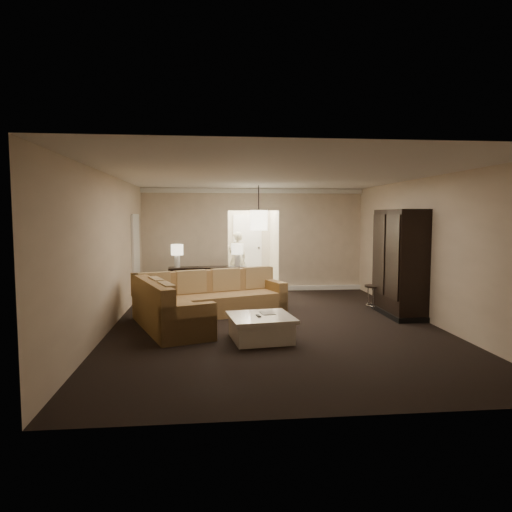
{
  "coord_description": "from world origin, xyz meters",
  "views": [
    {
      "loc": [
        -1.2,
        -8.39,
        2.05
      ],
      "look_at": [
        -0.22,
        1.2,
        1.2
      ],
      "focal_mm": 32.0,
      "sensor_mm": 36.0,
      "label": 1
    }
  ],
  "objects": [
    {
      "name": "side_door",
      "position": [
        -2.97,
        2.8,
        1.05
      ],
      "size": [
        0.05,
        0.9,
        2.1
      ],
      "primitive_type": "cube",
      "color": "white",
      "rests_on": "ground"
    },
    {
      "name": "baseboard",
      "position": [
        0.0,
        3.95,
        0.06
      ],
      "size": [
        6.0,
        0.1,
        0.12
      ],
      "primitive_type": "cube",
      "color": "white",
      "rests_on": "ground"
    },
    {
      "name": "ground",
      "position": [
        0.0,
        0.0,
        0.0
      ],
      "size": [
        8.0,
        8.0,
        0.0
      ],
      "primitive_type": "plane",
      "color": "black",
      "rests_on": "ground"
    },
    {
      "name": "coffee_table",
      "position": [
        -0.37,
        -1.02,
        0.21
      ],
      "size": [
        1.14,
        1.14,
        0.43
      ],
      "rotation": [
        0.0,
        0.0,
        0.13
      ],
      "color": "beige",
      "rests_on": "ground"
    },
    {
      "name": "ceiling",
      "position": [
        0.0,
        0.0,
        2.8
      ],
      "size": [
        6.0,
        8.0,
        0.02
      ],
      "primitive_type": "cube",
      "color": "silver",
      "rests_on": "wall_back"
    },
    {
      "name": "table_lamp_left",
      "position": [
        -2.01,
        3.15,
        1.15
      ],
      "size": [
        0.3,
        0.3,
        0.58
      ],
      "color": "silver",
      "rests_on": "console_table"
    },
    {
      "name": "crown_molding",
      "position": [
        0.0,
        3.95,
        2.73
      ],
      "size": [
        6.0,
        0.1,
        0.12
      ],
      "primitive_type": "cube",
      "color": "white",
      "rests_on": "wall_back"
    },
    {
      "name": "wall_right",
      "position": [
        3.0,
        0.0,
        1.4
      ],
      "size": [
        0.04,
        8.0,
        2.8
      ],
      "primitive_type": "cube",
      "color": "beige",
      "rests_on": "ground"
    },
    {
      "name": "wall_back",
      "position": [
        0.0,
        4.0,
        1.4
      ],
      "size": [
        6.0,
        0.04,
        2.8
      ],
      "primitive_type": "cube",
      "color": "beige",
      "rests_on": "ground"
    },
    {
      "name": "wall_front",
      "position": [
        0.0,
        -4.0,
        1.4
      ],
      "size": [
        6.0,
        0.04,
        2.8
      ],
      "primitive_type": "cube",
      "color": "beige",
      "rests_on": "ground"
    },
    {
      "name": "wall_left",
      "position": [
        -3.0,
        0.0,
        1.4
      ],
      "size": [
        0.04,
        8.0,
        2.8
      ],
      "primitive_type": "cube",
      "color": "beige",
      "rests_on": "ground"
    },
    {
      "name": "console_table",
      "position": [
        -1.25,
        3.2,
        0.45
      ],
      "size": [
        2.0,
        0.58,
        0.76
      ],
      "rotation": [
        0.0,
        0.0,
        0.07
      ],
      "color": "black",
      "rests_on": "ground"
    },
    {
      "name": "person",
      "position": [
        -0.37,
        5.34,
        0.88
      ],
      "size": [
        0.72,
        0.56,
        1.76
      ],
      "primitive_type": "imported",
      "rotation": [
        0.0,
        0.0,
        3.38
      ],
      "color": "beige",
      "rests_on": "ground"
    },
    {
      "name": "table_lamp_right",
      "position": [
        -0.49,
        3.25,
        1.15
      ],
      "size": [
        0.3,
        0.3,
        0.58
      ],
      "color": "silver",
      "rests_on": "console_table"
    },
    {
      "name": "armoire",
      "position": [
        2.69,
        0.59,
        1.05
      ],
      "size": [
        0.65,
        1.52,
        2.18
      ],
      "color": "black",
      "rests_on": "ground"
    },
    {
      "name": "pendant_light",
      "position": [
        0.0,
        2.7,
        1.95
      ],
      "size": [
        0.38,
        0.38,
        1.09
      ],
      "color": "black",
      "rests_on": "ceiling"
    },
    {
      "name": "foyer",
      "position": [
        0.0,
        5.34,
        1.3
      ],
      "size": [
        1.44,
        2.02,
        2.8
      ],
      "color": "white",
      "rests_on": "ground"
    },
    {
      "name": "sectional_sofa",
      "position": [
        -1.39,
        0.52,
        0.37
      ],
      "size": [
        3.25,
        3.27,
        0.92
      ],
      "rotation": [
        0.0,
        0.0,
        0.35
      ],
      "color": "brown",
      "rests_on": "ground"
    },
    {
      "name": "drink_table",
      "position": [
        2.4,
        1.2,
        0.38
      ],
      "size": [
        0.43,
        0.43,
        0.53
      ],
      "rotation": [
        0.0,
        0.0,
        0.09
      ],
      "color": "black",
      "rests_on": "ground"
    }
  ]
}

